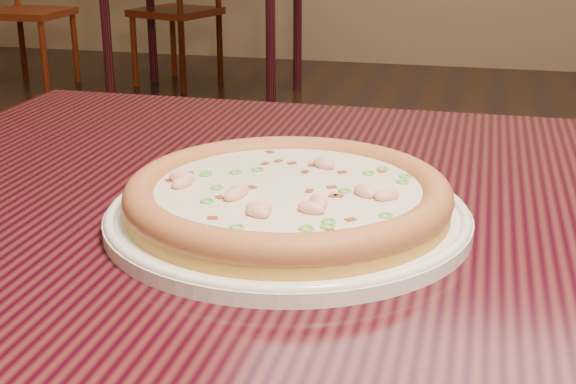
% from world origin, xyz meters
% --- Properties ---
extents(hero_table, '(1.20, 0.80, 0.75)m').
position_xyz_m(hero_table, '(0.11, -0.28, 0.65)').
color(hero_table, black).
rests_on(hero_table, ground).
extents(plate, '(0.32, 0.32, 0.02)m').
position_xyz_m(plate, '(-0.01, -0.33, 0.76)').
color(plate, white).
rests_on(plate, hero_table).
extents(pizza, '(0.29, 0.29, 0.03)m').
position_xyz_m(pizza, '(-0.01, -0.33, 0.78)').
color(pizza, gold).
rests_on(pizza, plate).
extents(chair_a, '(0.42, 0.42, 0.95)m').
position_xyz_m(chair_a, '(-2.50, 3.28, 0.44)').
color(chair_a, '#611D0B').
rests_on(chair_a, ground).
extents(chair_b, '(0.53, 0.53, 0.95)m').
position_xyz_m(chair_b, '(-1.58, 3.52, 0.44)').
color(chair_b, '#611D0B').
rests_on(chair_b, ground).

